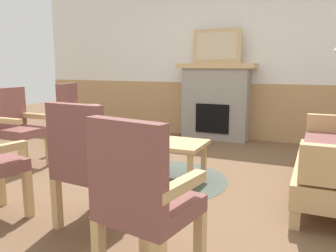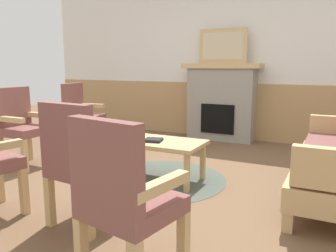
# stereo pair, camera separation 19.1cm
# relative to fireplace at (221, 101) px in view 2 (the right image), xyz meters

# --- Properties ---
(ground_plane) EXTENTS (14.00, 14.00, 0.00)m
(ground_plane) POSITION_rel_fireplace_xyz_m (0.00, -2.35, -0.65)
(ground_plane) COLOR brown
(wall_back) EXTENTS (7.20, 0.14, 2.70)m
(wall_back) POSITION_rel_fireplace_xyz_m (0.00, 0.25, 0.66)
(wall_back) COLOR white
(wall_back) RESTS_ON ground_plane
(fireplace) EXTENTS (1.30, 0.44, 1.28)m
(fireplace) POSITION_rel_fireplace_xyz_m (0.00, 0.00, 0.00)
(fireplace) COLOR gray
(fireplace) RESTS_ON ground_plane
(framed_picture) EXTENTS (0.80, 0.04, 0.56)m
(framed_picture) POSITION_rel_fireplace_xyz_m (0.00, 0.00, 0.91)
(framed_picture) COLOR tan
(framed_picture) RESTS_ON fireplace
(coffee_table) EXTENTS (0.96, 0.56, 0.44)m
(coffee_table) POSITION_rel_fireplace_xyz_m (0.05, -2.29, -0.27)
(coffee_table) COLOR tan
(coffee_table) RESTS_ON ground_plane
(round_rug) EXTENTS (1.47, 1.47, 0.01)m
(round_rug) POSITION_rel_fireplace_xyz_m (0.05, -2.29, -0.65)
(round_rug) COLOR #4C564C
(round_rug) RESTS_ON ground_plane
(book_on_table) EXTENTS (0.21, 0.20, 0.03)m
(book_on_table) POSITION_rel_fireplace_xyz_m (0.01, -2.36, -0.20)
(book_on_table) COLOR black
(book_on_table) RESTS_ON coffee_table
(armchair_near_fireplace) EXTENTS (0.49, 0.49, 0.98)m
(armchair_near_fireplace) POSITION_rel_fireplace_xyz_m (-1.76, -2.58, -0.11)
(armchair_near_fireplace) COLOR tan
(armchair_near_fireplace) RESTS_ON ground_plane
(armchair_by_window_left) EXTENTS (0.55, 0.55, 0.98)m
(armchair_by_window_left) POSITION_rel_fireplace_xyz_m (-1.78, -1.45, -0.11)
(armchair_by_window_left) COLOR tan
(armchair_by_window_left) RESTS_ON ground_plane
(armchair_front_left) EXTENTS (0.52, 0.52, 0.98)m
(armchair_front_left) POSITION_rel_fireplace_xyz_m (0.02, -3.54, -0.11)
(armchair_front_left) COLOR tan
(armchair_front_left) RESTS_ON ground_plane
(armchair_front_center) EXTENTS (0.56, 0.56, 0.98)m
(armchair_front_center) POSITION_rel_fireplace_xyz_m (0.73, -4.01, -0.11)
(armchair_front_center) COLOR tan
(armchair_front_center) RESTS_ON ground_plane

